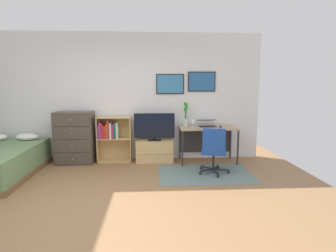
{
  "coord_description": "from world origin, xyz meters",
  "views": [
    {
      "loc": [
        0.7,
        -3.59,
        1.63
      ],
      "look_at": [
        1.01,
        1.5,
        0.86
      ],
      "focal_mm": 29.74,
      "sensor_mm": 36.0,
      "label": 1
    }
  ],
  "objects_px": {
    "laptop": "(207,124)",
    "wine_glass": "(193,121)",
    "computer_mouse": "(221,127)",
    "bamboo_vase": "(186,113)",
    "tv_stand": "(155,151)",
    "office_chair": "(214,150)",
    "desk": "(207,133)",
    "bookshelf": "(112,135)",
    "dresser": "(75,138)",
    "television": "(154,127)"
  },
  "relations": [
    {
      "from": "laptop",
      "to": "wine_glass",
      "type": "relative_size",
      "value": 2.29
    },
    {
      "from": "computer_mouse",
      "to": "bamboo_vase",
      "type": "bearing_deg",
      "value": 161.86
    },
    {
      "from": "tv_stand",
      "to": "office_chair",
      "type": "height_order",
      "value": "office_chair"
    },
    {
      "from": "desk",
      "to": "wine_glass",
      "type": "xyz_separation_m",
      "value": [
        -0.33,
        -0.13,
        0.27
      ]
    },
    {
      "from": "desk",
      "to": "computer_mouse",
      "type": "bearing_deg",
      "value": -26.77
    },
    {
      "from": "bookshelf",
      "to": "desk",
      "type": "bearing_deg",
      "value": -1.94
    },
    {
      "from": "dresser",
      "to": "desk",
      "type": "distance_m",
      "value": 2.76
    },
    {
      "from": "bamboo_vase",
      "to": "desk",
      "type": "bearing_deg",
      "value": -12.79
    },
    {
      "from": "bookshelf",
      "to": "television",
      "type": "height_order",
      "value": "television"
    },
    {
      "from": "desk",
      "to": "computer_mouse",
      "type": "distance_m",
      "value": 0.32
    },
    {
      "from": "television",
      "to": "computer_mouse",
      "type": "distance_m",
      "value": 1.38
    },
    {
      "from": "bamboo_vase",
      "to": "laptop",
      "type": "bearing_deg",
      "value": -14.84
    },
    {
      "from": "dresser",
      "to": "bamboo_vase",
      "type": "distance_m",
      "value": 2.37
    },
    {
      "from": "bookshelf",
      "to": "wine_glass",
      "type": "distance_m",
      "value": 1.73
    },
    {
      "from": "dresser",
      "to": "bookshelf",
      "type": "height_order",
      "value": "dresser"
    },
    {
      "from": "dresser",
      "to": "tv_stand",
      "type": "bearing_deg",
      "value": 0.52
    },
    {
      "from": "tv_stand",
      "to": "computer_mouse",
      "type": "relative_size",
      "value": 7.45
    },
    {
      "from": "laptop",
      "to": "bamboo_vase",
      "type": "bearing_deg",
      "value": 164.96
    },
    {
      "from": "tv_stand",
      "to": "television",
      "type": "distance_m",
      "value": 0.52
    },
    {
      "from": "office_chair",
      "to": "computer_mouse",
      "type": "distance_m",
      "value": 0.9
    },
    {
      "from": "dresser",
      "to": "bamboo_vase",
      "type": "xyz_separation_m",
      "value": [
        2.32,
        0.1,
        0.48
      ]
    },
    {
      "from": "tv_stand",
      "to": "wine_glass",
      "type": "bearing_deg",
      "value": -10.81
    },
    {
      "from": "wine_glass",
      "to": "office_chair",
      "type": "bearing_deg",
      "value": -71.25
    },
    {
      "from": "tv_stand",
      "to": "television",
      "type": "bearing_deg",
      "value": -90.0
    },
    {
      "from": "office_chair",
      "to": "wine_glass",
      "type": "xyz_separation_m",
      "value": [
        -0.26,
        0.78,
        0.42
      ]
    },
    {
      "from": "television",
      "to": "desk",
      "type": "bearing_deg",
      "value": 0.19
    },
    {
      "from": "television",
      "to": "computer_mouse",
      "type": "height_order",
      "value": "television"
    },
    {
      "from": "laptop",
      "to": "office_chair",
      "type": "bearing_deg",
      "value": -93.4
    },
    {
      "from": "desk",
      "to": "bamboo_vase",
      "type": "height_order",
      "value": "bamboo_vase"
    },
    {
      "from": "bamboo_vase",
      "to": "wine_glass",
      "type": "height_order",
      "value": "bamboo_vase"
    },
    {
      "from": "dresser",
      "to": "wine_glass",
      "type": "bearing_deg",
      "value": -3.19
    },
    {
      "from": "dresser",
      "to": "wine_glass",
      "type": "relative_size",
      "value": 5.95
    },
    {
      "from": "television",
      "to": "office_chair",
      "type": "distance_m",
      "value": 1.42
    },
    {
      "from": "bookshelf",
      "to": "laptop",
      "type": "relative_size",
      "value": 2.31
    },
    {
      "from": "computer_mouse",
      "to": "bamboo_vase",
      "type": "distance_m",
      "value": 0.78
    },
    {
      "from": "laptop",
      "to": "television",
      "type": "bearing_deg",
      "value": 179.28
    },
    {
      "from": "bookshelf",
      "to": "television",
      "type": "xyz_separation_m",
      "value": [
        0.9,
        -0.07,
        0.18
      ]
    },
    {
      "from": "tv_stand",
      "to": "wine_glass",
      "type": "distance_m",
      "value": 1.03
    },
    {
      "from": "dresser",
      "to": "wine_glass",
      "type": "distance_m",
      "value": 2.46
    },
    {
      "from": "dresser",
      "to": "laptop",
      "type": "height_order",
      "value": "dresser"
    },
    {
      "from": "tv_stand",
      "to": "wine_glass",
      "type": "relative_size",
      "value": 4.31
    },
    {
      "from": "television",
      "to": "desk",
      "type": "height_order",
      "value": "television"
    },
    {
      "from": "desk",
      "to": "computer_mouse",
      "type": "height_order",
      "value": "computer_mouse"
    },
    {
      "from": "dresser",
      "to": "tv_stand",
      "type": "distance_m",
      "value": 1.67
    },
    {
      "from": "tv_stand",
      "to": "computer_mouse",
      "type": "bearing_deg",
      "value": -6.12
    },
    {
      "from": "dresser",
      "to": "bookshelf",
      "type": "relative_size",
      "value": 1.13
    },
    {
      "from": "tv_stand",
      "to": "television",
      "type": "xyz_separation_m",
      "value": [
        0.0,
        -0.02,
        0.51
      ]
    },
    {
      "from": "desk",
      "to": "office_chair",
      "type": "bearing_deg",
      "value": -93.9
    },
    {
      "from": "dresser",
      "to": "bamboo_vase",
      "type": "bearing_deg",
      "value": 2.42
    },
    {
      "from": "dresser",
      "to": "office_chair",
      "type": "height_order",
      "value": "dresser"
    }
  ]
}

